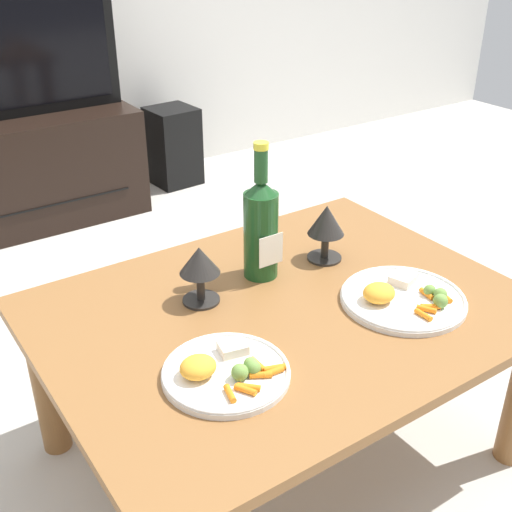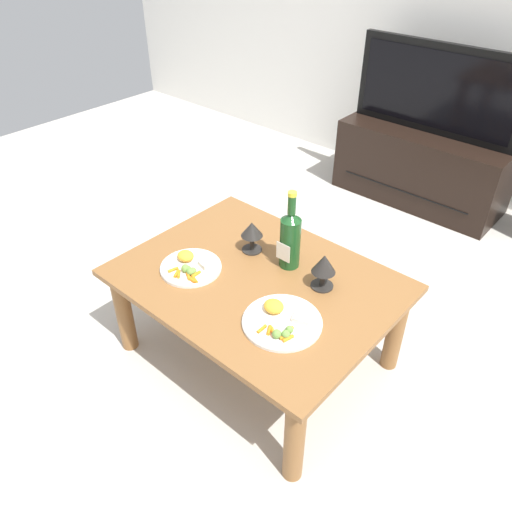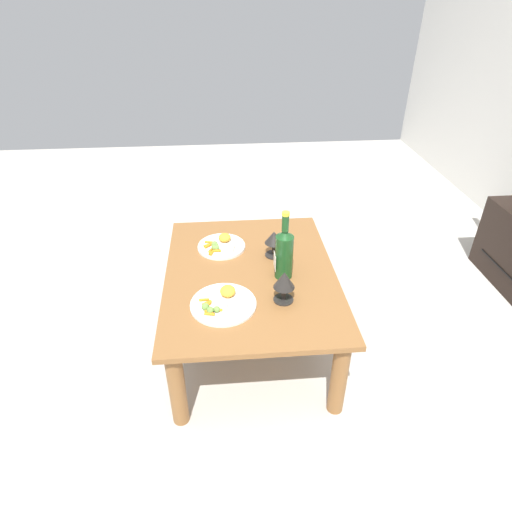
{
  "view_description": "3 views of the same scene",
  "coord_description": "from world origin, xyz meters",
  "views": [
    {
      "loc": [
        -0.73,
        -0.96,
        1.21
      ],
      "look_at": [
        -0.02,
        0.08,
        0.53
      ],
      "focal_mm": 45.2,
      "sensor_mm": 36.0,
      "label": 1
    },
    {
      "loc": [
        1.01,
        -1.14,
        1.64
      ],
      "look_at": [
        -0.05,
        0.05,
        0.49
      ],
      "focal_mm": 35.04,
      "sensor_mm": 36.0,
      "label": 2
    },
    {
      "loc": [
        1.66,
        -0.11,
        1.59
      ],
      "look_at": [
        -0.02,
        0.03,
        0.51
      ],
      "focal_mm": 30.17,
      "sensor_mm": 36.0,
      "label": 3
    }
  ],
  "objects": [
    {
      "name": "dinner_plate_right",
      "position": [
        0.23,
        -0.13,
        0.44
      ],
      "size": [
        0.28,
        0.28,
        0.05
      ],
      "color": "white",
      "rests_on": "dining_table"
    },
    {
      "name": "floor_speaker",
      "position": [
        0.65,
        1.79,
        0.19
      ],
      "size": [
        0.23,
        0.23,
        0.38
      ],
      "primitive_type": "cube",
      "rotation": [
        0.0,
        0.0,
        0.06
      ],
      "color": "black",
      "rests_on": "ground_plane"
    },
    {
      "name": "goblet_left",
      "position": [
        -0.14,
        0.13,
        0.53
      ],
      "size": [
        0.09,
        0.09,
        0.14
      ],
      "color": "black",
      "rests_on": "dining_table"
    },
    {
      "name": "dinner_plate_left",
      "position": [
        -0.24,
        -0.13,
        0.44
      ],
      "size": [
        0.24,
        0.24,
        0.05
      ],
      "color": "white",
      "rests_on": "dining_table"
    },
    {
      "name": "goblet_right",
      "position": [
        0.22,
        0.13,
        0.53
      ],
      "size": [
        0.09,
        0.09,
        0.15
      ],
      "color": "black",
      "rests_on": "dining_table"
    },
    {
      "name": "wine_bottle",
      "position": [
        0.04,
        0.15,
        0.56
      ],
      "size": [
        0.08,
        0.08,
        0.33
      ],
      "color": "#19471E",
      "rests_on": "dining_table"
    },
    {
      "name": "ground_plane",
      "position": [
        0.0,
        0.0,
        0.0
      ],
      "size": [
        6.4,
        6.4,
        0.0
      ],
      "primitive_type": "plane",
      "color": "#B7B2A8"
    },
    {
      "name": "tv_stand",
      "position": [
        -0.13,
        1.74,
        0.23
      ],
      "size": [
        1.04,
        0.44,
        0.46
      ],
      "color": "black",
      "rests_on": "ground_plane"
    },
    {
      "name": "dining_table",
      "position": [
        0.0,
        0.0,
        0.36
      ],
      "size": [
        1.05,
        0.8,
        0.43
      ],
      "color": "brown",
      "rests_on": "ground_plane"
    }
  ]
}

